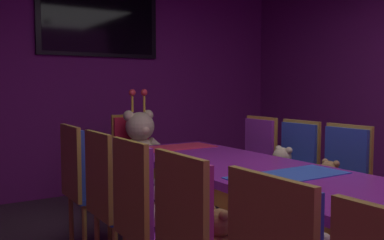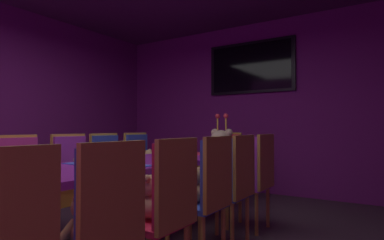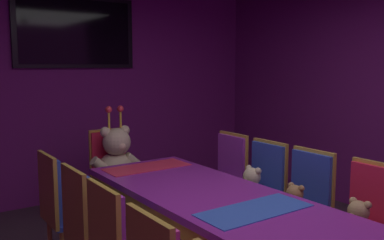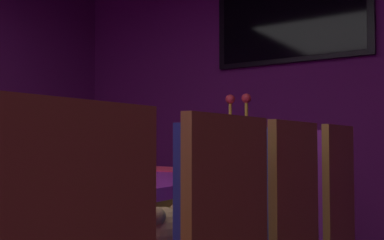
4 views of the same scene
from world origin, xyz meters
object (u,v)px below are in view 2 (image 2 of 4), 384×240
at_px(wall_tv, 251,67).
at_px(banquet_table, 107,175).
at_px(teddy_left_5, 148,163).
at_px(chair_left_5, 140,162).
at_px(king_teddy_bear, 220,153).
at_px(teddy_right_1, 83,222).
at_px(chair_left_3, 73,171).
at_px(chair_left_4, 108,166).
at_px(teddy_left_4, 117,168).
at_px(teddy_right_2, 150,200).
at_px(chair_right_5, 259,172).
at_px(teddy_right_3, 194,188).
at_px(chair_left_2, 20,178).
at_px(chair_right_4, 236,178).
at_px(throne_chair, 226,160).
at_px(chair_right_3, 209,187).
at_px(teddy_right_4, 222,177).
at_px(chair_right_1, 103,221).
at_px(teddy_left_2, 28,182).
at_px(teddy_left_3, 82,173).

bearing_deg(wall_tv, banquet_table, -90.00).
bearing_deg(teddy_left_5, chair_left_5, 180.00).
distance_m(king_teddy_bear, wall_tv, 1.72).
bearing_deg(teddy_right_1, chair_left_3, -35.48).
height_order(chair_left_4, teddy_left_4, chair_left_4).
xyz_separation_m(teddy_right_2, chair_right_5, (0.14, 1.56, 0.01)).
distance_m(teddy_left_5, teddy_right_3, 1.73).
bearing_deg(teddy_left_4, chair_left_2, -98.80).
distance_m(chair_left_5, teddy_left_5, 0.15).
xyz_separation_m(teddy_left_5, teddy_right_3, (1.37, -1.06, -0.02)).
height_order(chair_left_2, chair_left_4, same).
distance_m(chair_left_3, chair_left_5, 1.05).
bearing_deg(wall_tv, chair_left_4, -109.48).
distance_m(banquet_table, chair_left_4, 1.13).
height_order(chair_left_5, teddy_right_3, chair_left_5).
xyz_separation_m(chair_right_4, king_teddy_bear, (-0.83, 1.27, 0.11)).
height_order(teddy_right_2, wall_tv, wall_tv).
bearing_deg(teddy_right_1, throne_chair, -76.75).
distance_m(chair_right_3, teddy_right_4, 0.51).
relative_size(chair_right_5, wall_tv, 0.67).
bearing_deg(chair_right_1, chair_right_4, -89.18).
distance_m(teddy_left_2, teddy_right_2, 1.40).
bearing_deg(banquet_table, teddy_left_2, -158.97).
bearing_deg(chair_right_5, wall_tv, -65.32).
relative_size(chair_left_2, chair_right_1, 1.00).
relative_size(chair_left_4, king_teddy_bear, 1.25).
bearing_deg(chair_left_2, chair_left_5, 89.68).
bearing_deg(teddy_right_1, chair_right_1, -180.00).
relative_size(chair_right_4, wall_tv, 0.67).
relative_size(teddy_left_4, chair_right_1, 0.31).
bearing_deg(teddy_right_1, wall_tv, -79.75).
xyz_separation_m(teddy_left_3, chair_left_5, (-0.15, 1.05, 0.01)).
distance_m(teddy_left_3, chair_right_1, 1.88).
height_order(chair_left_2, teddy_right_3, chair_left_2).
relative_size(teddy_left_3, wall_tv, 0.21).
xyz_separation_m(teddy_left_2, throne_chair, (0.70, 2.47, 0.03)).
bearing_deg(teddy_right_3, chair_right_4, -106.28).
xyz_separation_m(chair_left_2, chair_right_4, (1.67, 1.03, 0.00)).
bearing_deg(teddy_right_3, teddy_left_3, -0.51).
relative_size(teddy_left_5, throne_chair, 0.34).
height_order(chair_right_3, wall_tv, wall_tv).
xyz_separation_m(chair_left_2, king_teddy_bear, (0.84, 2.30, 0.11)).
relative_size(banquet_table, king_teddy_bear, 4.20).
distance_m(banquet_table, teddy_right_1, 1.08).
bearing_deg(teddy_left_5, chair_left_3, -97.58).
height_order(teddy_left_2, teddy_right_3, teddy_right_3).
distance_m(chair_left_5, wall_tv, 2.44).
bearing_deg(teddy_right_4, chair_left_5, -20.69).
distance_m(chair_left_2, teddy_left_4, 1.06).
xyz_separation_m(chair_right_1, chair_right_3, (-0.02, 1.08, 0.00)).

